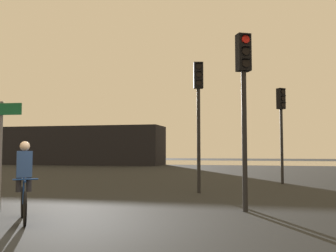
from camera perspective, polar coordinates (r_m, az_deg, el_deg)
The scene contains 8 objects.
ground_plane at distance 7.36m, azimuth -13.13°, elevation -14.85°, with size 120.00×120.00×0.00m, color black.
water_strip at distance 44.51m, azimuth 9.02°, elevation -5.51°, with size 80.00×16.00×0.01m, color #9E937F.
distant_building at distance 38.19m, azimuth -12.78°, elevation -2.95°, with size 15.96×4.00×3.76m, color black.
traffic_light_far_right at distance 16.84m, azimuth 16.88°, elevation 1.35°, with size 0.41×0.42×4.11m.
traffic_light_near_right at distance 9.16m, azimuth 11.49°, elevation 5.88°, with size 0.39×0.41×4.23m.
traffic_light_center at distance 12.84m, azimuth 4.67°, elevation 3.73°, with size 0.37×0.39×4.45m.
direction_sign_post at distance 9.74m, azimuth -24.21°, elevation -1.85°, with size 1.10×0.15×2.60m.
cyclist at distance 8.25m, azimuth -21.09°, elevation -7.74°, with size 1.06×1.39×1.62m.
Camera 1 is at (3.17, -6.49, 1.43)m, focal length 40.00 mm.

